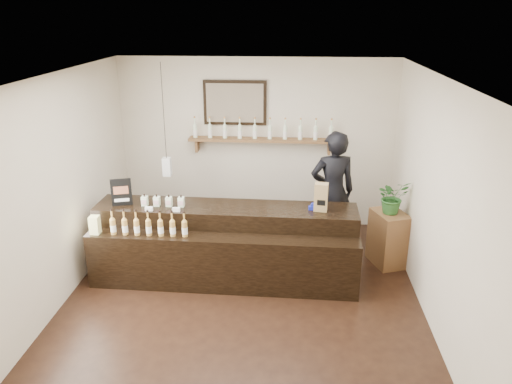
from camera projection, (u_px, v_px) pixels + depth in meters
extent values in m
plane|color=black|center=(243.00, 299.00, 6.40)|extent=(5.00, 5.00, 0.00)
plane|color=beige|center=(257.00, 144.00, 8.26)|extent=(4.50, 0.00, 4.50)
plane|color=beige|center=(206.00, 320.00, 3.58)|extent=(4.50, 0.00, 4.50)
plane|color=beige|center=(58.00, 192.00, 6.07)|extent=(0.00, 5.00, 5.00)
plane|color=beige|center=(435.00, 202.00, 5.76)|extent=(0.00, 5.00, 5.00)
plane|color=white|center=(240.00, 77.00, 5.43)|extent=(5.00, 5.00, 0.00)
cube|color=brown|center=(262.00, 140.00, 8.09)|extent=(2.40, 0.25, 0.04)
cube|color=brown|center=(197.00, 145.00, 8.24)|extent=(0.04, 0.20, 0.20)
cube|color=brown|center=(329.00, 148.00, 8.09)|extent=(0.04, 0.20, 0.20)
cube|color=black|center=(235.00, 103.00, 8.02)|extent=(1.02, 0.04, 0.72)
cube|color=#42362A|center=(235.00, 103.00, 7.99)|extent=(0.92, 0.01, 0.62)
cube|color=white|center=(167.00, 167.00, 7.56)|extent=(0.12, 0.12, 0.28)
cylinder|color=black|center=(163.00, 111.00, 7.26)|extent=(0.01, 0.01, 1.41)
cylinder|color=#E0F5CD|center=(195.00, 131.00, 8.13)|extent=(0.07, 0.07, 0.20)
cone|color=#E0F5CD|center=(195.00, 124.00, 8.08)|extent=(0.07, 0.07, 0.05)
cylinder|color=#E0F5CD|center=(195.00, 120.00, 8.06)|extent=(0.02, 0.02, 0.07)
cylinder|color=#C38239|center=(194.00, 117.00, 8.05)|extent=(0.03, 0.03, 0.02)
cylinder|color=white|center=(195.00, 133.00, 8.14)|extent=(0.07, 0.07, 0.09)
cylinder|color=#E0F5CD|center=(210.00, 132.00, 8.11)|extent=(0.07, 0.07, 0.20)
cone|color=#E0F5CD|center=(210.00, 124.00, 8.07)|extent=(0.07, 0.07, 0.05)
cylinder|color=#E0F5CD|center=(210.00, 120.00, 8.05)|extent=(0.02, 0.02, 0.07)
cylinder|color=#C38239|center=(209.00, 117.00, 8.03)|extent=(0.03, 0.03, 0.02)
cylinder|color=white|center=(210.00, 133.00, 8.12)|extent=(0.07, 0.07, 0.09)
cylinder|color=#E0F5CD|center=(225.00, 132.00, 8.09)|extent=(0.07, 0.07, 0.20)
cone|color=#E0F5CD|center=(225.00, 124.00, 8.05)|extent=(0.07, 0.07, 0.05)
cylinder|color=#E0F5CD|center=(225.00, 120.00, 8.03)|extent=(0.02, 0.02, 0.07)
cylinder|color=#C38239|center=(225.00, 118.00, 8.01)|extent=(0.03, 0.03, 0.02)
cylinder|color=white|center=(225.00, 133.00, 8.10)|extent=(0.07, 0.07, 0.09)
cylinder|color=#E0F5CD|center=(240.00, 132.00, 8.08)|extent=(0.07, 0.07, 0.20)
cone|color=#E0F5CD|center=(240.00, 124.00, 8.03)|extent=(0.07, 0.07, 0.05)
cylinder|color=#E0F5CD|center=(240.00, 121.00, 8.01)|extent=(0.02, 0.02, 0.07)
cylinder|color=#C38239|center=(240.00, 118.00, 8.00)|extent=(0.03, 0.03, 0.02)
cylinder|color=white|center=(240.00, 133.00, 8.08)|extent=(0.07, 0.07, 0.09)
cylinder|color=#E0F5CD|center=(255.00, 132.00, 8.06)|extent=(0.07, 0.07, 0.20)
cone|color=#E0F5CD|center=(255.00, 125.00, 8.02)|extent=(0.07, 0.07, 0.05)
cylinder|color=#E0F5CD|center=(255.00, 121.00, 8.00)|extent=(0.02, 0.02, 0.07)
cylinder|color=#C38239|center=(255.00, 118.00, 7.98)|extent=(0.03, 0.03, 0.02)
cylinder|color=white|center=(255.00, 134.00, 8.07)|extent=(0.07, 0.07, 0.09)
cylinder|color=#E0F5CD|center=(270.00, 133.00, 8.04)|extent=(0.07, 0.07, 0.20)
cone|color=#E0F5CD|center=(270.00, 125.00, 8.00)|extent=(0.07, 0.07, 0.05)
cylinder|color=#E0F5CD|center=(270.00, 121.00, 7.98)|extent=(0.02, 0.02, 0.07)
cylinder|color=#C38239|center=(270.00, 118.00, 7.96)|extent=(0.03, 0.03, 0.02)
cylinder|color=white|center=(270.00, 134.00, 8.05)|extent=(0.07, 0.07, 0.09)
cylinder|color=#E0F5CD|center=(285.00, 133.00, 8.03)|extent=(0.07, 0.07, 0.20)
cone|color=#E0F5CD|center=(285.00, 125.00, 7.98)|extent=(0.07, 0.07, 0.05)
cylinder|color=#E0F5CD|center=(285.00, 121.00, 7.96)|extent=(0.02, 0.02, 0.07)
cylinder|color=#C38239|center=(285.00, 119.00, 7.95)|extent=(0.03, 0.03, 0.02)
cylinder|color=white|center=(285.00, 134.00, 8.03)|extent=(0.07, 0.07, 0.09)
cylinder|color=#E0F5CD|center=(300.00, 133.00, 8.01)|extent=(0.07, 0.07, 0.20)
cone|color=#E0F5CD|center=(300.00, 125.00, 7.96)|extent=(0.07, 0.07, 0.05)
cylinder|color=#E0F5CD|center=(301.00, 122.00, 7.94)|extent=(0.02, 0.02, 0.07)
cylinder|color=#C38239|center=(301.00, 119.00, 7.93)|extent=(0.03, 0.03, 0.02)
cylinder|color=white|center=(300.00, 134.00, 8.02)|extent=(0.07, 0.07, 0.09)
cylinder|color=#E0F5CD|center=(316.00, 133.00, 7.99)|extent=(0.07, 0.07, 0.20)
cone|color=#E0F5CD|center=(316.00, 126.00, 7.95)|extent=(0.07, 0.07, 0.05)
cylinder|color=#E0F5CD|center=(316.00, 122.00, 7.93)|extent=(0.02, 0.02, 0.07)
cylinder|color=#C38239|center=(316.00, 119.00, 7.91)|extent=(0.03, 0.03, 0.02)
cylinder|color=white|center=(315.00, 135.00, 8.00)|extent=(0.07, 0.07, 0.09)
cylinder|color=#E0F5CD|center=(331.00, 134.00, 7.97)|extent=(0.07, 0.07, 0.20)
cone|color=#E0F5CD|center=(331.00, 126.00, 7.93)|extent=(0.07, 0.07, 0.05)
cylinder|color=#E0F5CD|center=(331.00, 122.00, 7.91)|extent=(0.02, 0.02, 0.07)
cylinder|color=#C38239|center=(332.00, 119.00, 7.89)|extent=(0.03, 0.03, 0.02)
cylinder|color=white|center=(331.00, 135.00, 7.98)|extent=(0.07, 0.07, 0.09)
cube|color=black|center=(226.00, 240.00, 6.90)|extent=(3.56, 0.70, 0.99)
cube|color=black|center=(222.00, 263.00, 6.51)|extent=(3.55, 0.39, 0.75)
cube|color=white|center=(149.00, 209.00, 6.58)|extent=(0.10, 0.04, 0.05)
cube|color=white|center=(176.00, 210.00, 6.55)|extent=(0.10, 0.04, 0.05)
cube|color=#E4E28B|center=(95.00, 229.00, 6.47)|extent=(0.12, 0.12, 0.12)
cube|color=#E4E28B|center=(94.00, 221.00, 6.43)|extent=(0.12, 0.12, 0.12)
cube|color=#E0F5CD|center=(145.00, 201.00, 6.74)|extent=(0.08, 0.08, 0.13)
cube|color=beige|center=(144.00, 202.00, 6.69)|extent=(0.07, 0.00, 0.06)
cylinder|color=black|center=(144.00, 195.00, 6.71)|extent=(0.02, 0.02, 0.03)
cube|color=#E0F5CD|center=(157.00, 201.00, 6.73)|extent=(0.08, 0.08, 0.13)
cube|color=beige|center=(156.00, 203.00, 6.68)|extent=(0.07, 0.00, 0.06)
cylinder|color=black|center=(156.00, 196.00, 6.70)|extent=(0.02, 0.02, 0.03)
cube|color=#E0F5CD|center=(169.00, 202.00, 6.71)|extent=(0.08, 0.08, 0.13)
cube|color=beige|center=(168.00, 203.00, 6.67)|extent=(0.07, 0.00, 0.06)
cylinder|color=black|center=(169.00, 196.00, 6.69)|extent=(0.02, 0.02, 0.03)
cube|color=#E0F5CD|center=(181.00, 202.00, 6.70)|extent=(0.08, 0.08, 0.13)
cube|color=beige|center=(180.00, 203.00, 6.66)|extent=(0.07, 0.00, 0.06)
cylinder|color=black|center=(181.00, 196.00, 6.67)|extent=(0.02, 0.02, 0.03)
cylinder|color=#B3843C|center=(113.00, 227.00, 6.44)|extent=(0.07, 0.07, 0.20)
cone|color=#B3843C|center=(112.00, 218.00, 6.40)|extent=(0.07, 0.07, 0.05)
cylinder|color=#B3843C|center=(112.00, 213.00, 6.38)|extent=(0.02, 0.02, 0.07)
cylinder|color=black|center=(111.00, 210.00, 6.36)|extent=(0.03, 0.03, 0.02)
cylinder|color=white|center=(113.00, 228.00, 6.45)|extent=(0.07, 0.07, 0.09)
cylinder|color=#B3843C|center=(125.00, 227.00, 6.43)|extent=(0.07, 0.07, 0.20)
cone|color=#B3843C|center=(124.00, 218.00, 6.39)|extent=(0.07, 0.07, 0.05)
cylinder|color=#B3843C|center=(124.00, 214.00, 6.36)|extent=(0.02, 0.02, 0.07)
cylinder|color=black|center=(123.00, 210.00, 6.35)|extent=(0.03, 0.03, 0.02)
cylinder|color=white|center=(125.00, 229.00, 6.44)|extent=(0.07, 0.07, 0.09)
cylinder|color=#B3843C|center=(137.00, 228.00, 6.42)|extent=(0.07, 0.07, 0.20)
cone|color=#B3843C|center=(136.00, 218.00, 6.37)|extent=(0.07, 0.07, 0.05)
cylinder|color=#B3843C|center=(136.00, 214.00, 6.35)|extent=(0.02, 0.02, 0.07)
cylinder|color=black|center=(135.00, 211.00, 6.34)|extent=(0.03, 0.03, 0.02)
cylinder|color=white|center=(137.00, 229.00, 6.43)|extent=(0.07, 0.07, 0.09)
cylinder|color=#B3843C|center=(149.00, 228.00, 6.41)|extent=(0.07, 0.07, 0.20)
cone|color=#B3843C|center=(148.00, 219.00, 6.36)|extent=(0.07, 0.07, 0.05)
cylinder|color=#B3843C|center=(148.00, 214.00, 6.34)|extent=(0.02, 0.02, 0.07)
cylinder|color=black|center=(147.00, 211.00, 6.33)|extent=(0.03, 0.03, 0.02)
cylinder|color=white|center=(149.00, 229.00, 6.41)|extent=(0.07, 0.07, 0.09)
cylinder|color=#B3843C|center=(161.00, 228.00, 6.40)|extent=(0.07, 0.07, 0.20)
cone|color=#B3843C|center=(160.00, 219.00, 6.35)|extent=(0.07, 0.07, 0.05)
cylinder|color=#B3843C|center=(160.00, 215.00, 6.33)|extent=(0.02, 0.02, 0.07)
cylinder|color=black|center=(159.00, 211.00, 6.32)|extent=(0.03, 0.03, 0.02)
cylinder|color=white|center=(161.00, 230.00, 6.40)|extent=(0.07, 0.07, 0.09)
cylinder|color=#B3843C|center=(173.00, 229.00, 6.39)|extent=(0.07, 0.07, 0.20)
cone|color=#B3843C|center=(172.00, 220.00, 6.34)|extent=(0.07, 0.07, 0.05)
cylinder|color=#B3843C|center=(172.00, 215.00, 6.32)|extent=(0.02, 0.02, 0.07)
cylinder|color=black|center=(172.00, 212.00, 6.30)|extent=(0.03, 0.03, 0.02)
cylinder|color=white|center=(173.00, 230.00, 6.39)|extent=(0.07, 0.07, 0.09)
cylinder|color=#B3843C|center=(185.00, 229.00, 6.37)|extent=(0.07, 0.07, 0.20)
cone|color=#B3843C|center=(184.00, 220.00, 6.33)|extent=(0.07, 0.07, 0.05)
cylinder|color=#B3843C|center=(184.00, 216.00, 6.31)|extent=(0.02, 0.02, 0.07)
cylinder|color=black|center=(184.00, 212.00, 6.29)|extent=(0.03, 0.03, 0.02)
cylinder|color=white|center=(185.00, 230.00, 6.38)|extent=(0.07, 0.07, 0.09)
cube|color=black|center=(121.00, 192.00, 6.70)|extent=(0.27, 0.10, 0.38)
cube|color=#985337|center=(121.00, 190.00, 6.68)|extent=(0.19, 0.06, 0.11)
cube|color=white|center=(122.00, 200.00, 6.73)|extent=(0.19, 0.06, 0.04)
cube|color=olive|center=(321.00, 197.00, 6.53)|extent=(0.19, 0.15, 0.38)
cube|color=black|center=(321.00, 203.00, 6.49)|extent=(0.11, 0.02, 0.08)
cube|color=#1722A2|center=(313.00, 208.00, 6.61)|extent=(0.12, 0.06, 0.05)
cylinder|color=#1722A2|center=(313.00, 205.00, 6.60)|extent=(0.06, 0.03, 0.06)
cube|color=brown|center=(388.00, 238.00, 7.17)|extent=(0.56, 0.65, 0.79)
imported|color=#2B6026|center=(392.00, 197.00, 6.95)|extent=(0.55, 0.52, 0.48)
imported|color=black|center=(333.00, 184.00, 7.40)|extent=(0.85, 0.65, 2.10)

